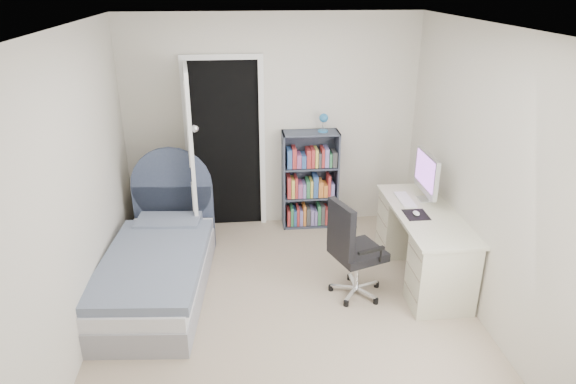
{
  "coord_description": "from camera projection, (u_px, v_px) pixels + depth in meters",
  "views": [
    {
      "loc": [
        -0.38,
        -4.01,
        2.85
      ],
      "look_at": [
        0.05,
        0.39,
        0.98
      ],
      "focal_mm": 32.0,
      "sensor_mm": 36.0,
      "label": 1
    }
  ],
  "objects": [
    {
      "name": "room_shell",
      "position": [
        286.0,
        181.0,
        4.33
      ],
      "size": [
        3.5,
        3.7,
        2.6
      ],
      "color": "gray",
      "rests_on": "ground"
    },
    {
      "name": "door",
      "position": [
        204.0,
        151.0,
        5.73
      ],
      "size": [
        0.92,
        0.83,
        2.06
      ],
      "color": "black",
      "rests_on": "ground"
    },
    {
      "name": "bed",
      "position": [
        159.0,
        265.0,
        4.96
      ],
      "size": [
        1.04,
        1.98,
        1.18
      ],
      "color": "gray",
      "rests_on": "ground"
    },
    {
      "name": "nightstand",
      "position": [
        156.0,
        203.0,
        5.97
      ],
      "size": [
        0.42,
        0.42,
        0.61
      ],
      "color": "#DCBB87",
      "rests_on": "ground"
    },
    {
      "name": "floor_lamp",
      "position": [
        197.0,
        198.0,
        5.69
      ],
      "size": [
        0.2,
        0.2,
        1.41
      ],
      "color": "silver",
      "rests_on": "ground"
    },
    {
      "name": "bookcase",
      "position": [
        310.0,
        183.0,
        6.17
      ],
      "size": [
        0.66,
        0.28,
        1.41
      ],
      "color": "#3B4251",
      "rests_on": "ground"
    },
    {
      "name": "desk",
      "position": [
        423.0,
        241.0,
        5.13
      ],
      "size": [
        0.6,
        1.49,
        1.22
      ],
      "color": "beige",
      "rests_on": "ground"
    },
    {
      "name": "office_chair",
      "position": [
        351.0,
        246.0,
        4.75
      ],
      "size": [
        0.56,
        0.56,
        0.98
      ],
      "color": "silver",
      "rests_on": "ground"
    }
  ]
}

